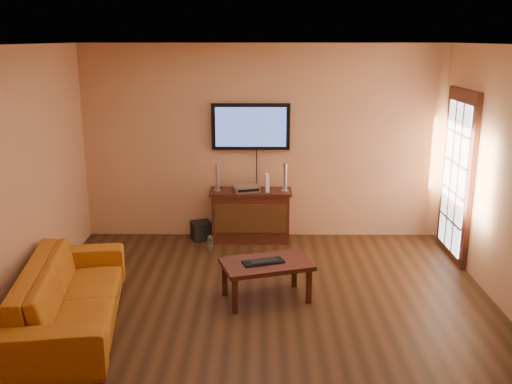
{
  "coord_description": "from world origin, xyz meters",
  "views": [
    {
      "loc": [
        -0.04,
        -5.33,
        2.76
      ],
      "look_at": [
        -0.08,
        0.8,
        1.1
      ],
      "focal_mm": 40.0,
      "sensor_mm": 36.0,
      "label": 1
    }
  ],
  "objects_px": {
    "media_console": "(251,215)",
    "speaker_left": "(217,179)",
    "game_console": "(267,183)",
    "coffee_table": "(266,267)",
    "sofa": "(71,284)",
    "keyboard": "(263,262)",
    "subwoofer": "(201,231)",
    "television": "(251,127)",
    "speaker_right": "(285,178)",
    "av_receiver": "(246,188)",
    "bottle": "(210,243)"
  },
  "relations": [
    {
      "from": "media_console",
      "to": "speaker_left",
      "type": "relative_size",
      "value": 3.1
    },
    {
      "from": "speaker_left",
      "to": "game_console",
      "type": "xyz_separation_m",
      "value": [
        0.69,
        -0.02,
        -0.05
      ]
    },
    {
      "from": "coffee_table",
      "to": "game_console",
      "type": "relative_size",
      "value": 4.49
    },
    {
      "from": "sofa",
      "to": "speaker_left",
      "type": "distance_m",
      "value": 2.82
    },
    {
      "from": "media_console",
      "to": "keyboard",
      "type": "distance_m",
      "value": 1.92
    },
    {
      "from": "game_console",
      "to": "subwoofer",
      "type": "bearing_deg",
      "value": 173.9
    },
    {
      "from": "media_console",
      "to": "television",
      "type": "height_order",
      "value": "television"
    },
    {
      "from": "speaker_right",
      "to": "av_receiver",
      "type": "distance_m",
      "value": 0.55
    },
    {
      "from": "speaker_left",
      "to": "keyboard",
      "type": "distance_m",
      "value": 2.06
    },
    {
      "from": "television",
      "to": "av_receiver",
      "type": "distance_m",
      "value": 0.85
    },
    {
      "from": "speaker_left",
      "to": "keyboard",
      "type": "relative_size",
      "value": 0.77
    },
    {
      "from": "television",
      "to": "keyboard",
      "type": "distance_m",
      "value": 2.39
    },
    {
      "from": "subwoofer",
      "to": "coffee_table",
      "type": "bearing_deg",
      "value": -86.12
    },
    {
      "from": "television",
      "to": "speaker_left",
      "type": "height_order",
      "value": "television"
    },
    {
      "from": "television",
      "to": "speaker_right",
      "type": "xyz_separation_m",
      "value": [
        0.47,
        -0.19,
        -0.69
      ]
    },
    {
      "from": "game_console",
      "to": "bottle",
      "type": "relative_size",
      "value": 1.09
    },
    {
      "from": "speaker_left",
      "to": "speaker_right",
      "type": "distance_m",
      "value": 0.93
    },
    {
      "from": "television",
      "to": "bottle",
      "type": "bearing_deg",
      "value": -132.57
    },
    {
      "from": "television",
      "to": "sofa",
      "type": "height_order",
      "value": "television"
    },
    {
      "from": "coffee_table",
      "to": "bottle",
      "type": "bearing_deg",
      "value": 116.51
    },
    {
      "from": "game_console",
      "to": "keyboard",
      "type": "relative_size",
      "value": 0.5
    },
    {
      "from": "television",
      "to": "subwoofer",
      "type": "distance_m",
      "value": 1.62
    },
    {
      "from": "subwoofer",
      "to": "speaker_right",
      "type": "bearing_deg",
      "value": -22.61
    },
    {
      "from": "sofa",
      "to": "speaker_right",
      "type": "height_order",
      "value": "speaker_right"
    },
    {
      "from": "speaker_left",
      "to": "bottle",
      "type": "distance_m",
      "value": 0.89
    },
    {
      "from": "game_console",
      "to": "bottle",
      "type": "xyz_separation_m",
      "value": [
        -0.77,
        -0.39,
        -0.74
      ]
    },
    {
      "from": "bottle",
      "to": "keyboard",
      "type": "xyz_separation_m",
      "value": [
        0.7,
        -1.5,
        0.34
      ]
    },
    {
      "from": "speaker_right",
      "to": "game_console",
      "type": "height_order",
      "value": "speaker_right"
    },
    {
      "from": "sofa",
      "to": "speaker_right",
      "type": "distance_m",
      "value": 3.34
    },
    {
      "from": "coffee_table",
      "to": "game_console",
      "type": "distance_m",
      "value": 1.93
    },
    {
      "from": "television",
      "to": "speaker_left",
      "type": "distance_m",
      "value": 0.85
    },
    {
      "from": "media_console",
      "to": "speaker_right",
      "type": "distance_m",
      "value": 0.71
    },
    {
      "from": "coffee_table",
      "to": "bottle",
      "type": "distance_m",
      "value": 1.68
    },
    {
      "from": "television",
      "to": "subwoofer",
      "type": "xyz_separation_m",
      "value": [
        -0.7,
        -0.16,
        -1.45
      ]
    },
    {
      "from": "av_receiver",
      "to": "game_console",
      "type": "bearing_deg",
      "value": -14.19
    },
    {
      "from": "av_receiver",
      "to": "keyboard",
      "type": "xyz_separation_m",
      "value": [
        0.23,
        -1.88,
        -0.32
      ]
    },
    {
      "from": "bottle",
      "to": "media_console",
      "type": "bearing_deg",
      "value": 37.25
    },
    {
      "from": "av_receiver",
      "to": "game_console",
      "type": "height_order",
      "value": "game_console"
    },
    {
      "from": "speaker_left",
      "to": "speaker_right",
      "type": "xyz_separation_m",
      "value": [
        0.93,
        -0.01,
        0.01
      ]
    },
    {
      "from": "av_receiver",
      "to": "subwoofer",
      "type": "xyz_separation_m",
      "value": [
        -0.64,
        0.05,
        -0.63
      ]
    },
    {
      "from": "coffee_table",
      "to": "keyboard",
      "type": "xyz_separation_m",
      "value": [
        -0.03,
        -0.02,
        0.07
      ]
    },
    {
      "from": "bottle",
      "to": "speaker_right",
      "type": "bearing_deg",
      "value": 21.68
    },
    {
      "from": "media_console",
      "to": "sofa",
      "type": "distance_m",
      "value": 3.02
    },
    {
      "from": "coffee_table",
      "to": "av_receiver",
      "type": "height_order",
      "value": "av_receiver"
    },
    {
      "from": "av_receiver",
      "to": "game_console",
      "type": "relative_size",
      "value": 1.47
    },
    {
      "from": "av_receiver",
      "to": "sofa",
      "type": "bearing_deg",
      "value": -141.61
    },
    {
      "from": "game_console",
      "to": "bottle",
      "type": "height_order",
      "value": "game_console"
    },
    {
      "from": "speaker_left",
      "to": "subwoofer",
      "type": "bearing_deg",
      "value": 176.04
    },
    {
      "from": "av_receiver",
      "to": "game_console",
      "type": "xyz_separation_m",
      "value": [
        0.29,
        0.02,
        0.08
      ]
    },
    {
      "from": "media_console",
      "to": "bottle",
      "type": "xyz_separation_m",
      "value": [
        -0.54,
        -0.41,
        -0.26
      ]
    }
  ]
}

